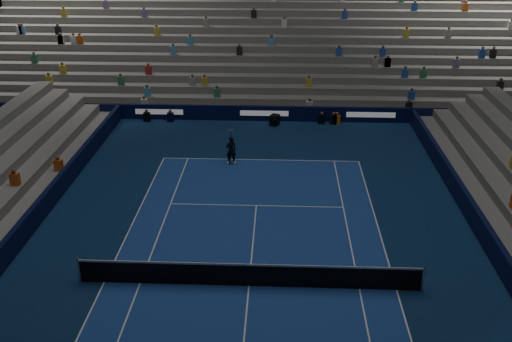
{
  "coord_description": "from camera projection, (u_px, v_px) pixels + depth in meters",
  "views": [
    {
      "loc": [
        1.05,
        -17.79,
        12.9
      ],
      "look_at": [
        0.0,
        6.0,
        2.0
      ],
      "focal_mm": 40.43,
      "sensor_mm": 36.0,
      "label": 1
    }
  ],
  "objects": [
    {
      "name": "ground",
      "position": [
        249.0,
        286.0,
        21.57
      ],
      "size": [
        90.0,
        90.0,
        0.0
      ],
      "primitive_type": "plane",
      "color": "#0B2245",
      "rests_on": "ground"
    },
    {
      "name": "tennis_net",
      "position": [
        249.0,
        275.0,
        21.36
      ],
      "size": [
        12.9,
        0.1,
        1.1
      ],
      "color": "#B2B2B7",
      "rests_on": "ground"
    },
    {
      "name": "sponsor_barrier_far",
      "position": [
        264.0,
        113.0,
        38.17
      ],
      "size": [
        44.0,
        0.25,
        1.0
      ],
      "primitive_type": "cube",
      "color": "black",
      "rests_on": "ground"
    },
    {
      "name": "court_surface",
      "position": [
        249.0,
        286.0,
        21.57
      ],
      "size": [
        10.97,
        23.77,
        0.01
      ],
      "primitive_type": "cube",
      "color": "navy",
      "rests_on": "ground"
    },
    {
      "name": "broadcast_camera",
      "position": [
        275.0,
        120.0,
        37.42
      ],
      "size": [
        0.71,
        1.06,
        0.68
      ],
      "color": "black",
      "rests_on": "ground"
    },
    {
      "name": "tennis_player",
      "position": [
        231.0,
        150.0,
        31.55
      ],
      "size": [
        0.68,
        0.57,
        1.6
      ],
      "primitive_type": "imported",
      "rotation": [
        0.0,
        0.0,
        3.51
      ],
      "color": "black",
      "rests_on": "ground"
    },
    {
      "name": "grandstand_main",
      "position": [
        268.0,
        40.0,
        45.51
      ],
      "size": [
        44.0,
        15.2,
        11.2
      ],
      "color": "slate",
      "rests_on": "ground"
    }
  ]
}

